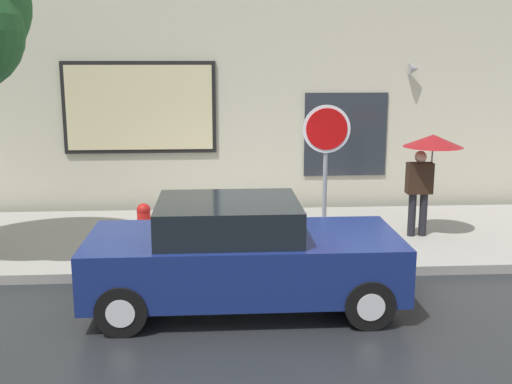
{
  "coord_description": "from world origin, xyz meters",
  "views": [
    {
      "loc": [
        -0.14,
        -8.01,
        3.31
      ],
      "look_at": [
        0.49,
        1.8,
        1.2
      ],
      "focal_mm": 43.65,
      "sensor_mm": 36.0,
      "label": 1
    }
  ],
  "objects_px": {
    "pedestrian_with_umbrella": "(429,154)",
    "fire_hydrant": "(144,228)",
    "stop_sign": "(326,150)",
    "parked_car": "(241,255)"
  },
  "relations": [
    {
      "from": "parked_car",
      "to": "fire_hydrant",
      "type": "xyz_separation_m",
      "value": [
        -1.52,
        2.09,
        -0.17
      ]
    },
    {
      "from": "parked_car",
      "to": "pedestrian_with_umbrella",
      "type": "relative_size",
      "value": 2.24
    },
    {
      "from": "fire_hydrant",
      "to": "stop_sign",
      "type": "xyz_separation_m",
      "value": [
        2.96,
        -0.36,
        1.33
      ]
    },
    {
      "from": "fire_hydrant",
      "to": "stop_sign",
      "type": "distance_m",
      "value": 3.26
    },
    {
      "from": "fire_hydrant",
      "to": "pedestrian_with_umbrella",
      "type": "bearing_deg",
      "value": 7.41
    },
    {
      "from": "parked_car",
      "to": "pedestrian_with_umbrella",
      "type": "bearing_deg",
      "value": 38.28
    },
    {
      "from": "parked_car",
      "to": "stop_sign",
      "type": "height_order",
      "value": "stop_sign"
    },
    {
      "from": "parked_car",
      "to": "stop_sign",
      "type": "bearing_deg",
      "value": 50.31
    },
    {
      "from": "pedestrian_with_umbrella",
      "to": "fire_hydrant",
      "type": "bearing_deg",
      "value": -172.59
    },
    {
      "from": "parked_car",
      "to": "stop_sign",
      "type": "distance_m",
      "value": 2.52
    }
  ]
}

